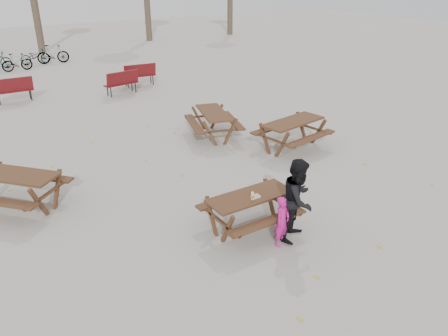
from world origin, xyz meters
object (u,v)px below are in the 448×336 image
main_picnic_table (250,203)px  picnic_table_north (17,190)px  picnic_table_east (292,134)px  picnic_table_far (214,124)px  soda_bottle (252,196)px  adult (298,200)px  food_tray (256,197)px  child (282,221)px

main_picnic_table → picnic_table_north: (-3.92, 3.57, -0.16)m
picnic_table_east → picnic_table_far: (-1.47, 2.15, -0.02)m
picnic_table_far → picnic_table_east: bearing=-129.1°
soda_bottle → adult: adult is taller
main_picnic_table → soda_bottle: size_ratio=10.59×
picnic_table_east → picnic_table_far: picnic_table_east is taller
adult → picnic_table_east: (3.12, 3.75, -0.42)m
main_picnic_table → adult: (0.60, -0.78, 0.27)m
food_tray → adult: size_ratio=0.11×
food_tray → soda_bottle: size_ratio=1.06×
main_picnic_table → picnic_table_far: size_ratio=0.94×
soda_bottle → picnic_table_east: soda_bottle is taller
picnic_table_east → main_picnic_table: bearing=-150.3°
picnic_table_east → adult: bearing=-138.7°
main_picnic_table → soda_bottle: (-0.07, -0.16, 0.26)m
child → picnic_table_north: child is taller
picnic_table_north → child: bearing=1.1°
food_tray → picnic_table_far: picnic_table_far is taller
soda_bottle → picnic_table_far: (2.32, 5.28, -0.43)m
food_tray → picnic_table_east: size_ratio=0.09×
child → picnic_table_east: bearing=25.6°
picnic_table_north → picnic_table_far: (6.17, 1.55, -0.01)m
picnic_table_far → picnic_table_north: bearing=120.7°
food_tray → picnic_table_north: 5.43m
soda_bottle → picnic_table_north: 5.38m
picnic_table_far → main_picnic_table: bearing=172.9°
main_picnic_table → adult: 1.02m
food_tray → child: bearing=-78.5°
food_tray → adult: (0.57, -0.64, 0.06)m
picnic_table_north → soda_bottle: bearing=4.0°
adult → picnic_table_east: adult is taller
child → picnic_table_east: child is taller
adult → picnic_table_north: bearing=108.2°
picnic_table_north → main_picnic_table: bearing=5.8°
picnic_table_north → food_tray: bearing=4.9°
adult → picnic_table_north: 6.29m
adult → picnic_table_north: adult is taller
child → adult: adult is taller
soda_bottle → adult: 0.91m
picnic_table_east → food_tray: bearing=-148.8°
main_picnic_table → soda_bottle: 0.32m
main_picnic_table → adult: adult is taller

